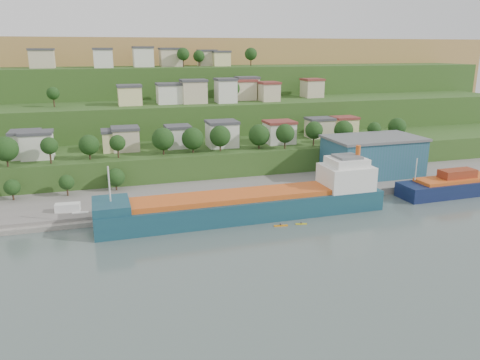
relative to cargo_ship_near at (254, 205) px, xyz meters
name	(u,v)px	position (x,y,z in m)	size (l,w,h in m)	color
ground	(269,227)	(1.10, -8.74, -3.12)	(500.00, 500.00, 0.00)	#455450
quay	(298,189)	(21.10, 19.26, -3.12)	(220.00, 26.00, 4.00)	slate
pebble_beach	(40,220)	(-53.90, 13.26, -3.12)	(40.00, 18.00, 2.40)	slate
hillside	(168,125)	(1.09, 159.94, -3.04)	(360.00, 210.75, 96.00)	#284719
cargo_ship_near	(254,205)	(0.00, 0.00, 0.00)	(76.13, 12.59, 19.55)	#133749
warehouse	(373,156)	(49.27, 22.26, 5.31)	(31.30, 19.49, 12.80)	#215463
caravan	(68,209)	(-46.89, 12.43, -0.46)	(6.24, 2.60, 2.91)	silver
dinghy	(80,214)	(-43.82, 10.42, -1.51)	(4.09, 1.53, 0.82)	silver
kayak_orange	(281,225)	(4.25, -8.82, -2.87)	(3.52, 1.16, 0.87)	orange
kayak_yellow	(301,223)	(9.66, -9.13, -2.91)	(2.94, 1.16, 0.72)	gold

